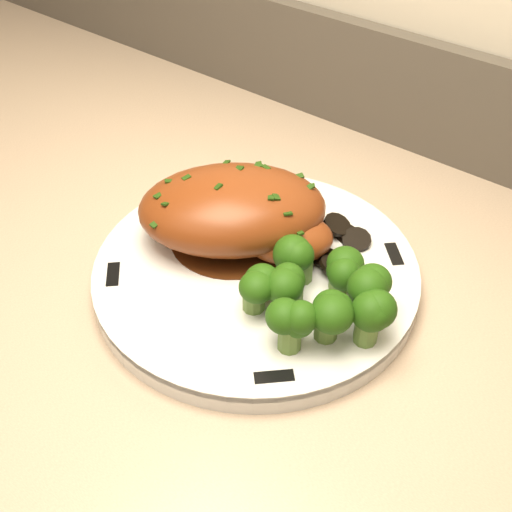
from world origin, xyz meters
The scene contains 9 objects.
plate centered at (-0.13, 1.71, 0.86)m, with size 0.27×0.27×0.02m, color silver.
rim_accent_0 centered at (-0.04, 1.79, 0.87)m, with size 0.03×0.01×0.00m, color black.
rim_accent_1 centered at (-0.21, 1.80, 0.87)m, with size 0.03×0.01×0.00m, color black.
rim_accent_2 centered at (-0.21, 1.63, 0.87)m, with size 0.03×0.01×0.00m, color black.
rim_accent_3 centered at (-0.04, 1.63, 0.87)m, with size 0.03×0.01×0.00m, color black.
gravy_pool centered at (-0.16, 1.73, 0.87)m, with size 0.11×0.11×0.00m, color #3F1D0B.
chicken_breast centered at (-0.16, 1.73, 0.90)m, with size 0.19×0.19×0.06m.
mushroom_pile centered at (-0.11, 1.77, 0.87)m, with size 0.09×0.07×0.03m.
broccoli_florets centered at (-0.05, 1.69, 0.89)m, with size 0.11×0.10×0.04m.
Camera 1 is at (0.12, 1.40, 1.23)m, focal length 45.00 mm.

